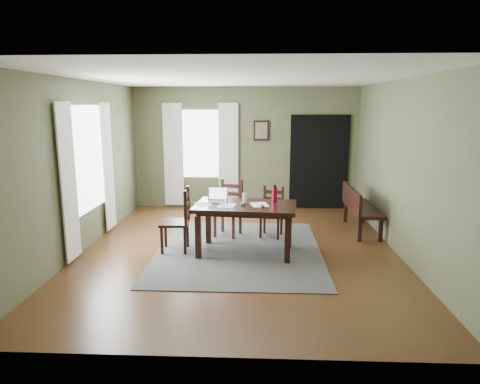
{
  "coord_description": "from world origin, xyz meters",
  "views": [
    {
      "loc": [
        0.31,
        -6.57,
        2.3
      ],
      "look_at": [
        0.0,
        0.3,
        0.9
      ],
      "focal_mm": 32.0,
      "sensor_mm": 36.0,
      "label": 1
    }
  ],
  "objects_px": {
    "chair_end": "(178,221)",
    "chair_back_left": "(229,209)",
    "chair_back_right": "(272,213)",
    "dining_table": "(245,210)",
    "bench": "(358,205)",
    "water_bottle": "(274,194)",
    "laptop": "(217,198)"
  },
  "relations": [
    {
      "from": "dining_table",
      "to": "chair_end",
      "type": "height_order",
      "value": "chair_end"
    },
    {
      "from": "chair_back_left",
      "to": "laptop",
      "type": "height_order",
      "value": "laptop"
    },
    {
      "from": "dining_table",
      "to": "chair_back_left",
      "type": "xyz_separation_m",
      "value": [
        -0.33,
        0.95,
        -0.21
      ]
    },
    {
      "from": "dining_table",
      "to": "bench",
      "type": "bearing_deg",
      "value": 37.99
    },
    {
      "from": "water_bottle",
      "to": "laptop",
      "type": "bearing_deg",
      "value": 179.6
    },
    {
      "from": "chair_end",
      "to": "chair_back_right",
      "type": "relative_size",
      "value": 1.16
    },
    {
      "from": "chair_end",
      "to": "chair_back_left",
      "type": "relative_size",
      "value": 1.03
    },
    {
      "from": "dining_table",
      "to": "chair_back_left",
      "type": "distance_m",
      "value": 1.02
    },
    {
      "from": "chair_back_left",
      "to": "chair_back_right",
      "type": "xyz_separation_m",
      "value": [
        0.77,
        -0.04,
        -0.05
      ]
    },
    {
      "from": "laptop",
      "to": "water_bottle",
      "type": "distance_m",
      "value": 0.92
    },
    {
      "from": "chair_end",
      "to": "dining_table",
      "type": "bearing_deg",
      "value": 84.86
    },
    {
      "from": "chair_back_left",
      "to": "water_bottle",
      "type": "bearing_deg",
      "value": -26.07
    },
    {
      "from": "bench",
      "to": "water_bottle",
      "type": "bearing_deg",
      "value": 124.75
    },
    {
      "from": "bench",
      "to": "laptop",
      "type": "bearing_deg",
      "value": 113.66
    },
    {
      "from": "dining_table",
      "to": "water_bottle",
      "type": "bearing_deg",
      "value": 28.54
    },
    {
      "from": "laptop",
      "to": "dining_table",
      "type": "bearing_deg",
      "value": -17.63
    },
    {
      "from": "chair_back_right",
      "to": "bench",
      "type": "height_order",
      "value": "chair_back_right"
    },
    {
      "from": "chair_back_right",
      "to": "bench",
      "type": "distance_m",
      "value": 1.65
    },
    {
      "from": "chair_back_left",
      "to": "laptop",
      "type": "xyz_separation_m",
      "value": [
        -0.13,
        -0.75,
        0.36
      ]
    },
    {
      "from": "dining_table",
      "to": "chair_end",
      "type": "xyz_separation_m",
      "value": [
        -1.07,
        0.04,
        -0.19
      ]
    },
    {
      "from": "water_bottle",
      "to": "dining_table",
      "type": "bearing_deg",
      "value": -157.1
    },
    {
      "from": "bench",
      "to": "water_bottle",
      "type": "distance_m",
      "value": 1.98
    },
    {
      "from": "chair_end",
      "to": "chair_back_right",
      "type": "height_order",
      "value": "chair_end"
    },
    {
      "from": "chair_end",
      "to": "chair_back_left",
      "type": "xyz_separation_m",
      "value": [
        0.74,
        0.91,
        -0.01
      ]
    },
    {
      "from": "dining_table",
      "to": "water_bottle",
      "type": "relative_size",
      "value": 5.86
    },
    {
      "from": "chair_back_left",
      "to": "chair_back_right",
      "type": "bearing_deg",
      "value": 15.19
    },
    {
      "from": "dining_table",
      "to": "bench",
      "type": "distance_m",
      "value": 2.43
    },
    {
      "from": "chair_back_right",
      "to": "dining_table",
      "type": "bearing_deg",
      "value": -102.26
    },
    {
      "from": "dining_table",
      "to": "laptop",
      "type": "xyz_separation_m",
      "value": [
        -0.46,
        0.2,
        0.15
      ]
    },
    {
      "from": "chair_end",
      "to": "bench",
      "type": "xyz_separation_m",
      "value": [
        3.11,
        1.25,
        -0.01
      ]
    },
    {
      "from": "dining_table",
      "to": "chair_back_right",
      "type": "distance_m",
      "value": 1.04
    },
    {
      "from": "chair_back_right",
      "to": "water_bottle",
      "type": "height_order",
      "value": "water_bottle"
    }
  ]
}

